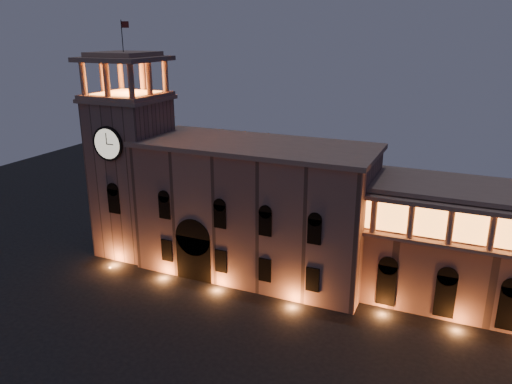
{
  "coord_description": "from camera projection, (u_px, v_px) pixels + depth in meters",
  "views": [
    {
      "loc": [
        22.89,
        -34.27,
        31.12
      ],
      "look_at": [
        0.79,
        16.0,
        13.25
      ],
      "focal_mm": 35.0,
      "sensor_mm": 36.0,
      "label": 1
    }
  ],
  "objects": [
    {
      "name": "ground",
      "position": [
        182.0,
        368.0,
        48.22
      ],
      "size": [
        160.0,
        160.0,
        0.0
      ],
      "primitive_type": "plane",
      "color": "black",
      "rests_on": "ground"
    },
    {
      "name": "clock_tower",
      "position": [
        133.0,
        168.0,
        70.46
      ],
      "size": [
        9.8,
        9.8,
        32.4
      ],
      "color": "#8B665A",
      "rests_on": "ground"
    },
    {
      "name": "government_building",
      "position": [
        254.0,
        209.0,
        65.39
      ],
      "size": [
        30.8,
        12.8,
        17.6
      ],
      "color": "#8B665A",
      "rests_on": "ground"
    }
  ]
}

